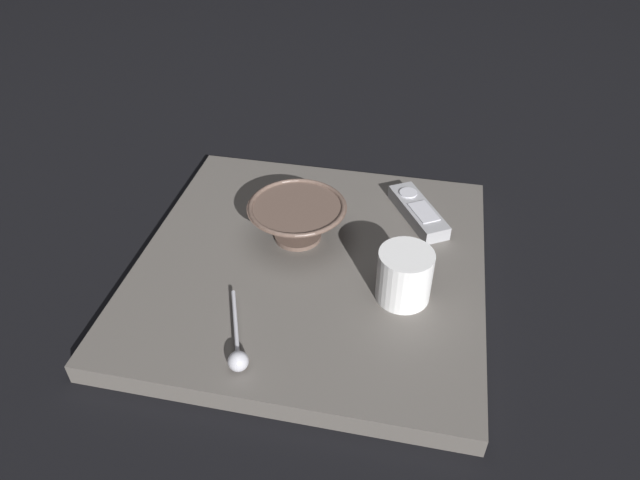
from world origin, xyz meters
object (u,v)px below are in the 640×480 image
cereal_bowl (297,219)px  tv_remote_near (418,211)px  coffee_mug (404,275)px  teaspoon (238,354)px

cereal_bowl → tv_remote_near: 0.22m
coffee_mug → teaspoon: coffee_mug is taller
cereal_bowl → teaspoon: (0.02, 0.28, -0.02)m
cereal_bowl → coffee_mug: 0.22m
cereal_bowl → coffee_mug: size_ratio=1.99×
coffee_mug → tv_remote_near: coffee_mug is taller
coffee_mug → teaspoon: (0.21, 0.17, -0.03)m
teaspoon → coffee_mug: bearing=-140.2°
tv_remote_near → teaspoon: bearing=60.5°
cereal_bowl → coffee_mug: coffee_mug is taller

